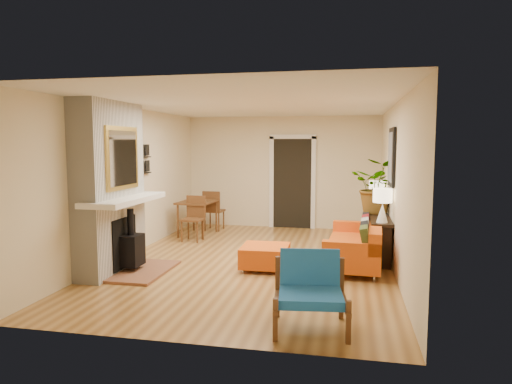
% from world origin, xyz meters
% --- Properties ---
extents(room_shell, '(6.50, 6.50, 6.50)m').
position_xyz_m(room_shell, '(0.60, 2.63, 1.24)').
color(room_shell, '#B58545').
rests_on(room_shell, ground).
extents(fireplace, '(1.09, 1.68, 2.60)m').
position_xyz_m(fireplace, '(-2.00, -1.00, 1.24)').
color(fireplace, white).
rests_on(fireplace, ground).
extents(sofa, '(0.95, 2.00, 0.77)m').
position_xyz_m(sofa, '(1.73, 0.13, 0.34)').
color(sofa, silver).
rests_on(sofa, ground).
extents(ottoman, '(0.75, 0.75, 0.37)m').
position_xyz_m(ottoman, '(0.27, -0.42, 0.21)').
color(ottoman, silver).
rests_on(ottoman, ground).
extents(blue_chair, '(0.85, 0.84, 0.80)m').
position_xyz_m(blue_chair, '(1.16, -2.54, 0.43)').
color(blue_chair, brown).
rests_on(blue_chair, ground).
extents(dining_table, '(0.77, 1.70, 0.91)m').
position_xyz_m(dining_table, '(-1.58, 1.96, 0.59)').
color(dining_table, brown).
rests_on(dining_table, ground).
extents(console_table, '(0.34, 1.85, 0.72)m').
position_xyz_m(console_table, '(2.07, 0.78, 0.58)').
color(console_table, black).
rests_on(console_table, ground).
extents(lamp_near, '(0.30, 0.30, 0.54)m').
position_xyz_m(lamp_near, '(2.07, 0.04, 1.06)').
color(lamp_near, white).
rests_on(lamp_near, console_table).
extents(lamp_far, '(0.30, 0.30, 0.54)m').
position_xyz_m(lamp_far, '(2.07, 1.54, 1.06)').
color(lamp_far, white).
rests_on(lamp_far, console_table).
extents(houseplant, '(1.10, 1.03, 0.98)m').
position_xyz_m(houseplant, '(2.06, 1.00, 1.21)').
color(houseplant, '#1E5919').
rests_on(houseplant, console_table).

